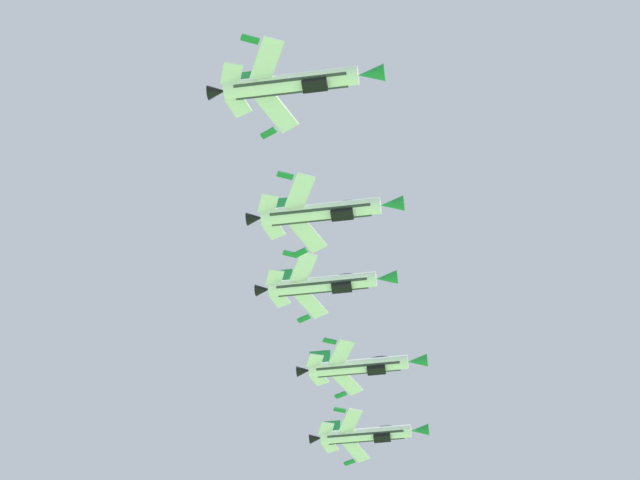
{
  "coord_description": "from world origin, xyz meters",
  "views": [
    {
      "loc": [
        1.63,
        -1.92,
        1.51
      ],
      "look_at": [
        6.78,
        91.76,
        80.89
      ],
      "focal_mm": 65.34,
      "sensor_mm": 36.0,
      "label": 1
    }
  ],
  "objects_px": {
    "fighter_jet_lead": "(368,434)",
    "fighter_jet_right_wing": "(325,284)",
    "fighter_jet_left_outer": "(324,211)",
    "fighter_jet_right_outer": "(294,83)",
    "fighter_jet_left_wing": "(361,366)"
  },
  "relations": [
    {
      "from": "fighter_jet_right_outer",
      "to": "fighter_jet_lead",
      "type": "bearing_deg",
      "value": -178.85
    },
    {
      "from": "fighter_jet_left_outer",
      "to": "fighter_jet_right_outer",
      "type": "xyz_separation_m",
      "value": [
        -3.59,
        -16.97,
        -0.0
      ]
    },
    {
      "from": "fighter_jet_lead",
      "to": "fighter_jet_left_outer",
      "type": "xyz_separation_m",
      "value": [
        -8.59,
        -47.04,
        -2.64
      ]
    },
    {
      "from": "fighter_jet_right_wing",
      "to": "fighter_jet_right_outer",
      "type": "relative_size",
      "value": 1.0
    },
    {
      "from": "fighter_jet_left_wing",
      "to": "fighter_jet_left_outer",
      "type": "bearing_deg",
      "value": 0.21
    },
    {
      "from": "fighter_jet_left_wing",
      "to": "fighter_jet_right_wing",
      "type": "distance_m",
      "value": 16.35
    },
    {
      "from": "fighter_jet_right_outer",
      "to": "fighter_jet_left_wing",
      "type": "bearing_deg",
      "value": -179.87
    },
    {
      "from": "fighter_jet_left_outer",
      "to": "fighter_jet_right_outer",
      "type": "height_order",
      "value": "fighter_jet_left_outer"
    },
    {
      "from": "fighter_jet_lead",
      "to": "fighter_jet_left_wing",
      "type": "relative_size",
      "value": 1.0
    },
    {
      "from": "fighter_jet_left_wing",
      "to": "fighter_jet_right_wing",
      "type": "height_order",
      "value": "fighter_jet_right_wing"
    },
    {
      "from": "fighter_jet_right_wing",
      "to": "fighter_jet_left_outer",
      "type": "xyz_separation_m",
      "value": [
        -0.98,
        -14.54,
        -2.21
      ]
    },
    {
      "from": "fighter_jet_lead",
      "to": "fighter_jet_left_wing",
      "type": "distance_m",
      "value": 17.19
    },
    {
      "from": "fighter_jet_right_wing",
      "to": "fighter_jet_right_outer",
      "type": "xyz_separation_m",
      "value": [
        -4.57,
        -31.51,
        -2.21
      ]
    },
    {
      "from": "fighter_jet_lead",
      "to": "fighter_jet_right_wing",
      "type": "height_order",
      "value": "fighter_jet_lead"
    },
    {
      "from": "fighter_jet_lead",
      "to": "fighter_jet_left_outer",
      "type": "bearing_deg",
      "value": 1.57
    }
  ]
}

